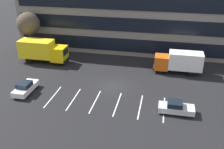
# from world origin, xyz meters

# --- Properties ---
(ground_plane) EXTENTS (120.00, 120.00, 0.00)m
(ground_plane) POSITION_xyz_m (0.00, 0.00, 0.00)
(ground_plane) COLOR black
(office_building) EXTENTS (40.74, 12.69, 14.40)m
(office_building) POSITION_xyz_m (0.00, 17.95, 7.20)
(office_building) COLOR slate
(office_building) RESTS_ON ground_plane
(lot_markings) EXTENTS (14.14, 5.40, 0.01)m
(lot_markings) POSITION_xyz_m (-0.00, -4.36, 0.00)
(lot_markings) COLOR silver
(lot_markings) RESTS_ON ground_plane
(box_truck_orange) EXTENTS (7.14, 2.36, 3.31)m
(box_truck_orange) POSITION_xyz_m (8.77, 6.43, 1.86)
(box_truck_orange) COLOR #D85914
(box_truck_orange) RESTS_ON ground_plane
(box_truck_yellow_all) EXTENTS (7.97, 2.64, 3.70)m
(box_truck_yellow_all) POSITION_xyz_m (-13.19, 6.12, 2.08)
(box_truck_yellow_all) COLOR yellow
(box_truck_yellow_all) RESTS_ON ground_plane
(sedan_silver) EXTENTS (4.05, 1.70, 1.45)m
(sedan_silver) POSITION_xyz_m (8.30, -4.79, 0.69)
(sedan_silver) COLOR silver
(sedan_silver) RESTS_ON ground_plane
(sedan_white) EXTENTS (1.77, 4.24, 1.52)m
(sedan_white) POSITION_xyz_m (-10.90, -4.01, 0.72)
(sedan_white) COLOR white
(sedan_white) RESTS_ON ground_plane
(bare_tree) EXTENTS (3.96, 3.96, 7.42)m
(bare_tree) POSITION_xyz_m (-17.00, 9.46, 5.43)
(bare_tree) COLOR #473323
(bare_tree) RESTS_ON ground_plane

